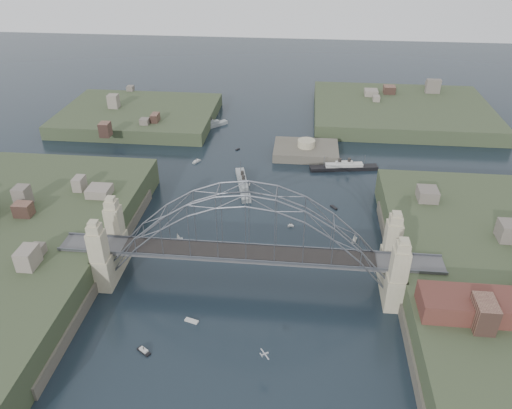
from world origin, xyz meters
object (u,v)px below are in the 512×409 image
object	(u,v)px
fort_island	(306,155)
ocean_liner	(344,167)
naval_cruiser_near	(243,184)
naval_cruiser_far	(209,126)
bridge	(247,238)
wharf_shed	(475,305)

from	to	relation	value
fort_island	ocean_liner	bearing A→B (deg)	-39.50
fort_island	naval_cruiser_near	bearing A→B (deg)	-126.84
naval_cruiser_near	naval_cruiser_far	size ratio (longest dim) A/B	1.50
bridge	ocean_liner	xyz separation A→B (m)	(24.52, 59.68, -11.48)
bridge	wharf_shed	world-z (taller)	bridge
wharf_shed	naval_cruiser_far	distance (m)	125.90
fort_island	wharf_shed	size ratio (longest dim) A/B	1.10
bridge	fort_island	distance (m)	72.14
wharf_shed	bridge	bearing A→B (deg)	162.35
naval_cruiser_near	ocean_liner	distance (m)	34.61
bridge	naval_cruiser_near	distance (m)	46.83
naval_cruiser_far	bridge	bearing A→B (deg)	-74.02
naval_cruiser_near	wharf_shed	bearing A→B (deg)	-49.24
wharf_shed	naval_cruiser_far	size ratio (longest dim) A/B	1.47
bridge	naval_cruiser_near	bearing A→B (deg)	98.59
fort_island	wharf_shed	bearing A→B (deg)	-69.15
wharf_shed	naval_cruiser_far	xyz separation A→B (m)	(-69.87, 104.34, -9.12)
wharf_shed	ocean_liner	world-z (taller)	wharf_shed
bridge	fort_island	size ratio (longest dim) A/B	3.82
fort_island	naval_cruiser_far	bearing A→B (deg)	151.76
bridge	naval_cruiser_near	world-z (taller)	bridge
wharf_shed	ocean_liner	bearing A→B (deg)	104.81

